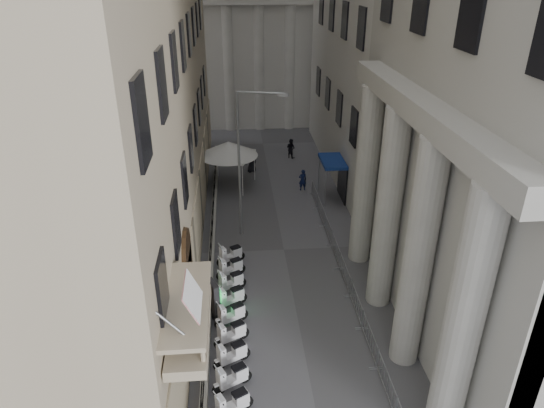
{
  "coord_description": "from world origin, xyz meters",
  "views": [
    {
      "loc": [
        -2.77,
        -5.47,
        15.38
      ],
      "look_at": [
        -0.95,
        16.37,
        4.5
      ],
      "focal_mm": 32.0,
      "sensor_mm": 36.0,
      "label": 1
    }
  ],
  "objects_px": {
    "street_lamp": "(245,153)",
    "info_kiosk": "(214,300)",
    "pedestrian_a": "(303,180)",
    "pedestrian_b": "(291,148)",
    "security_tent": "(223,146)"
  },
  "relations": [
    {
      "from": "street_lamp",
      "to": "info_kiosk",
      "type": "height_order",
      "value": "street_lamp"
    },
    {
      "from": "security_tent",
      "to": "street_lamp",
      "type": "distance_m",
      "value": 8.79
    },
    {
      "from": "info_kiosk",
      "to": "pedestrian_a",
      "type": "height_order",
      "value": "info_kiosk"
    },
    {
      "from": "info_kiosk",
      "to": "pedestrian_b",
      "type": "bearing_deg",
      "value": 49.6
    },
    {
      "from": "info_kiosk",
      "to": "pedestrian_b",
      "type": "distance_m",
      "value": 22.12
    },
    {
      "from": "pedestrian_a",
      "to": "pedestrian_b",
      "type": "height_order",
      "value": "pedestrian_b"
    },
    {
      "from": "street_lamp",
      "to": "pedestrian_a",
      "type": "relative_size",
      "value": 5.54
    },
    {
      "from": "pedestrian_a",
      "to": "pedestrian_b",
      "type": "relative_size",
      "value": 0.95
    },
    {
      "from": "info_kiosk",
      "to": "pedestrian_a",
      "type": "bearing_deg",
      "value": 42.2
    },
    {
      "from": "security_tent",
      "to": "street_lamp",
      "type": "relative_size",
      "value": 0.48
    },
    {
      "from": "security_tent",
      "to": "info_kiosk",
      "type": "relative_size",
      "value": 2.16
    },
    {
      "from": "security_tent",
      "to": "pedestrian_b",
      "type": "height_order",
      "value": "security_tent"
    },
    {
      "from": "pedestrian_b",
      "to": "street_lamp",
      "type": "bearing_deg",
      "value": 116.47
    },
    {
      "from": "info_kiosk",
      "to": "street_lamp",
      "type": "bearing_deg",
      "value": 52.57
    },
    {
      "from": "street_lamp",
      "to": "info_kiosk",
      "type": "xyz_separation_m",
      "value": [
        -1.87,
        -7.9,
        -4.46
      ]
    }
  ]
}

